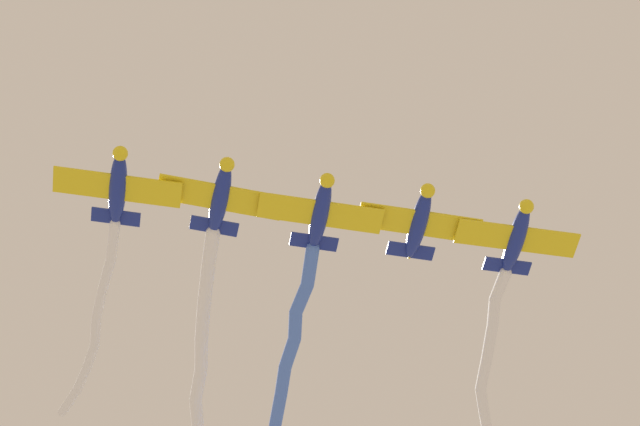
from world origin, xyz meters
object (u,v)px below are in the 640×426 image
Objects in this scene: airplane_right_wing at (320,212)px; airplane_lead at (118,186)px; airplane_left_wing at (220,197)px; airplane_trail at (516,237)px; airplane_slot at (419,222)px.

airplane_lead is at bearing -90.96° from airplane_right_wing.
airplane_left_wing is 5.74m from airplane_right_wing.
airplane_trail is (22.48, 4.57, 0.00)m from airplane_lead.
airplane_right_wing is at bearing -90.03° from airplane_trail.
airplane_left_wing is 11.47m from airplane_slot.
airplane_right_wing is (5.62, 1.14, -0.30)m from airplane_left_wing.
airplane_right_wing is at bearing 89.71° from airplane_lead.
airplane_slot is at bearing 86.42° from airplane_left_wing.
airplane_slot is 1.00× the size of airplane_trail.
airplane_slot is at bearing 89.04° from airplane_right_wing.
airplane_trail is (11.24, 2.29, 0.00)m from airplane_right_wing.
airplane_trail is at bearing 89.04° from airplane_right_wing.
airplane_right_wing is 1.00× the size of airplane_trail.
airplane_lead is at bearing -93.58° from airplane_left_wing.
airplane_lead is 5.75m from airplane_left_wing.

